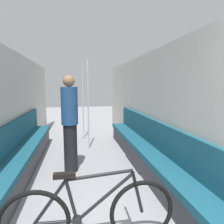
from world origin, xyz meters
TOP-DOWN VIEW (x-y plane):
  - wall_left at (-1.38, 3.07)m, footprint 0.10×9.35m
  - wall_right at (1.38, 3.07)m, footprint 0.10×9.35m
  - bench_seat_row_left at (-1.16, 2.93)m, footprint 0.41×5.03m
  - bench_seat_row_right at (1.16, 2.93)m, footprint 0.41×5.03m
  - bicycle at (-0.05, 1.35)m, footprint 1.69×0.46m
  - grab_pole_near at (0.14, 4.55)m, footprint 0.08×0.08m
  - grab_pole_far at (0.05, 5.56)m, footprint 0.08×0.08m
  - passenger_standing at (-0.28, 3.23)m, footprint 0.30×0.30m

SIDE VIEW (x-z plane):
  - bench_seat_row_left at x=-1.16m, z-range -0.16..0.79m
  - bench_seat_row_right at x=1.16m, z-range -0.16..0.79m
  - bicycle at x=-0.05m, z-range -0.07..0.79m
  - passenger_standing at x=-0.28m, z-range 0.03..1.82m
  - grab_pole_near at x=0.14m, z-range -0.03..2.23m
  - grab_pole_far at x=0.05m, z-range -0.03..2.23m
  - wall_left at x=-1.38m, z-range 0.00..2.28m
  - wall_right at x=1.38m, z-range 0.00..2.28m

